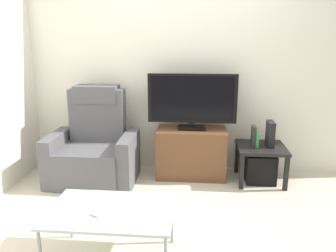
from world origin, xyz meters
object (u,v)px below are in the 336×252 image
at_px(television, 192,100).
at_px(game_console, 270,134).
at_px(recliner_armchair, 94,149).
at_px(subwoofer_box, 260,167).
at_px(book_middle, 257,139).
at_px(book_leftmost, 253,136).
at_px(coffee_table, 111,213).
at_px(tv_stand, 191,152).
at_px(cell_phone, 101,211).
at_px(side_table, 261,151).

bearing_deg(television, game_console, -6.80).
distance_m(television, recliner_armchair, 1.27).
distance_m(subwoofer_box, book_middle, 0.35).
bearing_deg(book_leftmost, coffee_table, -128.41).
relative_size(television, book_leftmost, 4.32).
bearing_deg(recliner_armchair, subwoofer_box, 6.60).
height_order(book_leftmost, book_middle, book_leftmost).
distance_m(tv_stand, coffee_table, 1.77).
bearing_deg(subwoofer_box, recliner_armchair, -176.87).
distance_m(subwoofer_box, coffee_table, 2.09).
bearing_deg(cell_phone, coffee_table, 61.79).
bearing_deg(subwoofer_box, book_leftmost, -168.69).
height_order(subwoofer_box, book_leftmost, book_leftmost).
height_order(tv_stand, side_table, tv_stand).
bearing_deg(subwoofer_box, book_middle, -161.52).
bearing_deg(side_table, book_middle, -161.52).
distance_m(game_console, coffee_table, 2.15).
xyz_separation_m(tv_stand, book_leftmost, (0.70, -0.12, 0.25)).
distance_m(tv_stand, book_leftmost, 0.75).
relative_size(television, game_console, 3.59).
distance_m(side_table, subwoofer_box, 0.19).
xyz_separation_m(recliner_armchair, subwoofer_box, (1.92, 0.10, -0.21)).
distance_m(television, subwoofer_box, 1.10).
relative_size(television, cell_phone, 6.86).
bearing_deg(book_leftmost, recliner_armchair, -177.33).
bearing_deg(game_console, tv_stand, 174.39).
bearing_deg(book_middle, cell_phone, -129.81).
distance_m(tv_stand, television, 0.63).
distance_m(game_console, cell_phone, 2.22).
distance_m(recliner_armchair, cell_phone, 1.61).
distance_m(recliner_armchair, book_leftmost, 1.83).
height_order(television, coffee_table, television).
relative_size(recliner_armchair, book_leftmost, 4.53).
relative_size(tv_stand, subwoofer_box, 2.43).
xyz_separation_m(game_console, cell_phone, (-1.49, -1.64, -0.14)).
height_order(television, side_table, television).
relative_size(side_table, game_console, 1.88).
bearing_deg(cell_phone, book_leftmost, 76.44).
relative_size(book_middle, coffee_table, 0.19).
xyz_separation_m(book_middle, cell_phone, (-1.34, -1.61, -0.08)).
height_order(recliner_armchair, book_middle, recliner_armchair).
height_order(side_table, book_leftmost, book_leftmost).
bearing_deg(recliner_armchair, tv_stand, 13.68).
xyz_separation_m(book_leftmost, book_middle, (0.04, 0.00, -0.04)).
bearing_deg(television, subwoofer_box, -8.27).
bearing_deg(recliner_armchair, book_middle, 6.09).
distance_m(television, side_table, 0.98).
relative_size(book_leftmost, coffee_table, 0.26).
bearing_deg(television, cell_phone, -109.07).
bearing_deg(book_middle, subwoofer_box, 18.48).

